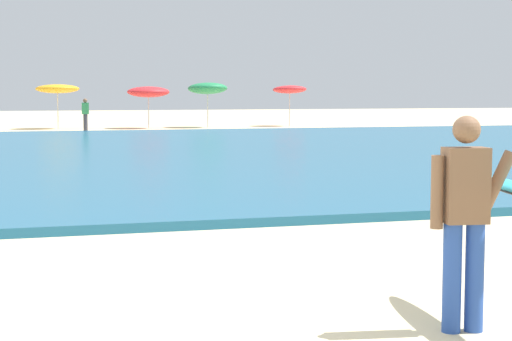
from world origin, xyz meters
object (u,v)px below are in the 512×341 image
at_px(beach_umbrella_4, 208,88).
at_px(beach_umbrella_3, 148,92).
at_px(beach_umbrella_5, 290,90).
at_px(beach_umbrella_2, 57,89).
at_px(beachgoer_near_row_left, 85,114).
at_px(surfer_with_board, 492,204).

bearing_deg(beach_umbrella_4, beach_umbrella_3, -175.37).
relative_size(beach_umbrella_3, beach_umbrella_5, 0.96).
bearing_deg(beach_umbrella_2, beach_umbrella_3, -9.58).
distance_m(beach_umbrella_4, beachgoer_near_row_left, 7.48).
height_order(beach_umbrella_3, beach_umbrella_5, beach_umbrella_5).
xyz_separation_m(surfer_with_board, beach_umbrella_3, (3.25, 38.18, 0.86)).
bearing_deg(beach_umbrella_5, beach_umbrella_4, -173.34).
bearing_deg(beach_umbrella_5, beach_umbrella_3, -174.15).
xyz_separation_m(beach_umbrella_4, beachgoer_near_row_left, (-6.66, -3.16, -1.22)).
height_order(beach_umbrella_2, beach_umbrella_4, beach_umbrella_4).
xyz_separation_m(surfer_with_board, beach_umbrella_5, (11.21, 38.99, 0.99)).
height_order(surfer_with_board, beach_umbrella_3, beach_umbrella_3).
bearing_deg(beachgoer_near_row_left, beach_umbrella_5, 18.01).
distance_m(beach_umbrella_2, beach_umbrella_4, 7.76).
bearing_deg(beach_umbrella_5, beachgoer_near_row_left, -161.99).
bearing_deg(beachgoer_near_row_left, surfer_with_board, -89.65).
relative_size(beach_umbrella_2, beachgoer_near_row_left, 1.46).
height_order(surfer_with_board, beach_umbrella_4, beach_umbrella_4).
bearing_deg(beach_umbrella_3, beach_umbrella_5, 5.85).
relative_size(beach_umbrella_2, beach_umbrella_3, 1.05).
relative_size(surfer_with_board, beach_umbrella_5, 1.07).
bearing_deg(beach_umbrella_4, beachgoer_near_row_left, -154.64).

